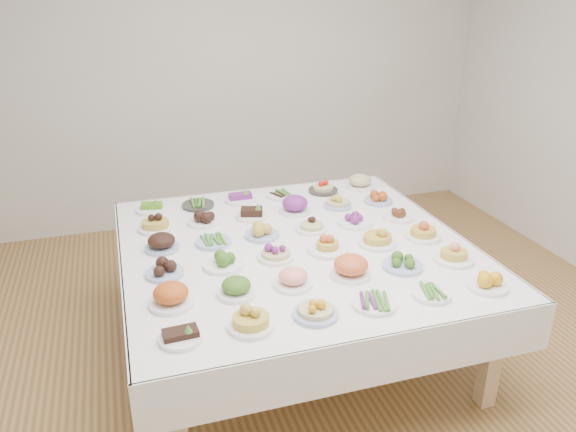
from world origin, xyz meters
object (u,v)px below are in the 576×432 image
object	(u,v)px
dish_35	(360,181)
dish_18	(162,242)
dish_0	(181,334)
display_table	(295,254)

from	to	relation	value
dish_35	dish_18	bearing A→B (deg)	-157.95
dish_0	dish_18	distance (m)	0.97
display_table	dish_35	bearing A→B (deg)	45.49
display_table	dish_35	xyz separation A→B (m)	(0.80, 0.82, 0.13)
display_table	dish_18	world-z (taller)	dish_18
display_table	dish_0	world-z (taller)	dish_0
display_table	dish_0	xyz separation A→B (m)	(-0.81, -0.80, 0.10)
dish_18	dish_35	bearing A→B (deg)	22.05
display_table	dish_35	world-z (taller)	dish_35
dish_18	dish_35	distance (m)	1.73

